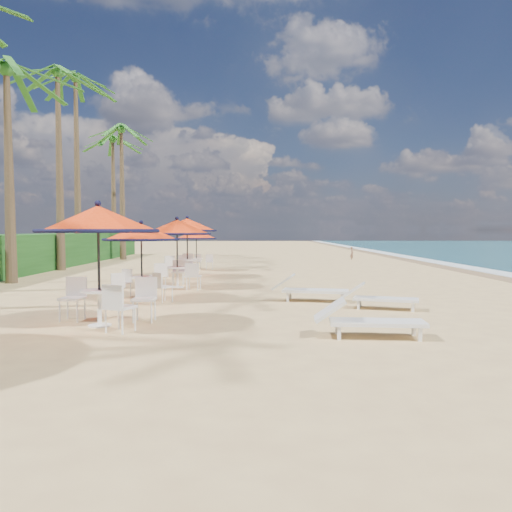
{
  "coord_description": "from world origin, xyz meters",
  "views": [
    {
      "loc": [
        -2.15,
        -10.69,
        2.02
      ],
      "look_at": [
        -2.04,
        4.89,
        1.2
      ],
      "focal_mm": 35.0,
      "sensor_mm": 36.0,
      "label": 1
    }
  ],
  "objects": [
    {
      "name": "person",
      "position": [
        4.56,
        22.86,
        0.46
      ],
      "size": [
        0.32,
        0.39,
        0.93
      ],
      "primitive_type": "imported",
      "rotation": [
        0.0,
        0.0,
        1.25
      ],
      "color": "brown",
      "rests_on": "ground"
    },
    {
      "name": "lounger_far",
      "position": [
        -0.59,
        3.32,
        0.36
      ],
      "size": [
        2.23,
        1.11,
        0.77
      ],
      "rotation": [
        0.0,
        0.0,
        -0.21
      ],
      "color": "white",
      "rests_on": "ground"
    },
    {
      "name": "palm_7",
      "position": [
        -12.49,
        26.58,
        8.2
      ],
      "size": [
        5.0,
        5.0,
        8.99
      ],
      "color": "brown",
      "rests_on": "ground"
    },
    {
      "name": "palm_4",
      "position": [
        -11.73,
        14.25,
        9.19
      ],
      "size": [
        5.0,
        5.0,
        10.04
      ],
      "color": "brown",
      "rests_on": "ground"
    },
    {
      "name": "station_4",
      "position": [
        -4.95,
        14.14,
        1.55
      ],
      "size": [
        2.03,
        2.11,
        2.11
      ],
      "color": "black",
      "rests_on": "ground"
    },
    {
      "name": "ground",
      "position": [
        0.0,
        0.0,
        0.0
      ],
      "size": [
        160.0,
        160.0,
        0.0
      ],
      "primitive_type": "plane",
      "color": "tan",
      "rests_on": "ground"
    },
    {
      "name": "palm_3",
      "position": [
        -11.31,
        8.23,
        7.52
      ],
      "size": [
        5.0,
        5.0,
        8.27
      ],
      "color": "brown",
      "rests_on": "ground"
    },
    {
      "name": "lounger_mid",
      "position": [
        1.04,
        1.9,
        0.31
      ],
      "size": [
        1.96,
        1.12,
        0.67
      ],
      "rotation": [
        0.0,
        0.0,
        -0.31
      ],
      "color": "white",
      "rests_on": "ground"
    },
    {
      "name": "station_3",
      "position": [
        -4.99,
        10.6,
        2.0
      ],
      "size": [
        2.51,
        2.58,
        2.62
      ],
      "color": "black",
      "rests_on": "ground"
    },
    {
      "name": "palm_6",
      "position": [
        -11.0,
        23.32,
        8.27
      ],
      "size": [
        5.0,
        5.0,
        9.06
      ],
      "color": "brown",
      "rests_on": "ground"
    },
    {
      "name": "station_2",
      "position": [
        -4.78,
        6.67,
        1.81
      ],
      "size": [
        2.38,
        2.38,
        2.48
      ],
      "color": "black",
      "rests_on": "ground"
    },
    {
      "name": "station_1",
      "position": [
        -5.39,
        3.67,
        1.68
      ],
      "size": [
        2.2,
        2.2,
        2.3
      ],
      "color": "black",
      "rests_on": "ground"
    },
    {
      "name": "lounger_near",
      "position": [
        -0.03,
        -1.46,
        0.34
      ],
      "size": [
        2.1,
        0.83,
        0.73
      ],
      "rotation": [
        0.0,
        0.0,
        -0.09
      ],
      "color": "white",
      "rests_on": "ground"
    },
    {
      "name": "palm_5",
      "position": [
        -12.38,
        18.63,
        10.14
      ],
      "size": [
        5.0,
        5.0,
        11.06
      ],
      "color": "brown",
      "rests_on": "ground"
    },
    {
      "name": "wetsand_band",
      "position": [
        8.4,
        10.0,
        0.0
      ],
      "size": [
        1.4,
        140.0,
        0.02
      ],
      "primitive_type": "cube",
      "color": "olive",
      "rests_on": "ground"
    },
    {
      "name": "station_0",
      "position": [
        -5.32,
        -0.28,
        1.92
      ],
      "size": [
        2.52,
        2.52,
        2.63
      ],
      "color": "black",
      "rests_on": "ground"
    }
  ]
}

